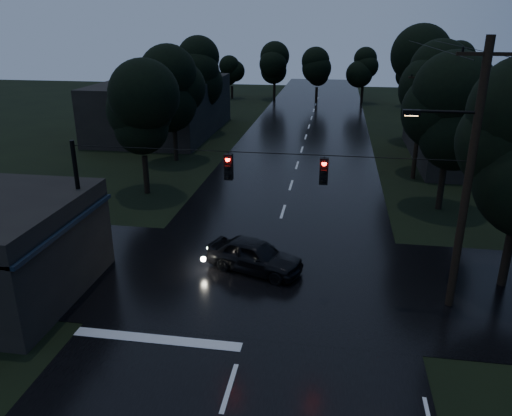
# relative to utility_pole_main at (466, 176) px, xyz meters

# --- Properties ---
(main_road) EXTENTS (12.00, 120.00, 0.02)m
(main_road) POSITION_rel_utility_pole_main_xyz_m (-7.41, 19.00, -5.26)
(main_road) COLOR black
(main_road) RESTS_ON ground
(cross_street) EXTENTS (60.00, 9.00, 0.02)m
(cross_street) POSITION_rel_utility_pole_main_xyz_m (-7.41, 1.00, -5.26)
(cross_street) COLOR black
(cross_street) RESTS_ON ground
(building_far_right) EXTENTS (10.00, 14.00, 4.40)m
(building_far_right) POSITION_rel_utility_pole_main_xyz_m (6.59, 23.00, -3.06)
(building_far_right) COLOR black
(building_far_right) RESTS_ON ground
(building_far_left) EXTENTS (10.00, 16.00, 5.00)m
(building_far_left) POSITION_rel_utility_pole_main_xyz_m (-21.41, 29.00, -2.76)
(building_far_left) COLOR black
(building_far_left) RESTS_ON ground
(utility_pole_main) EXTENTS (3.50, 0.30, 10.00)m
(utility_pole_main) POSITION_rel_utility_pole_main_xyz_m (0.00, 0.00, 0.00)
(utility_pole_main) COLOR black
(utility_pole_main) RESTS_ON ground
(utility_pole_far) EXTENTS (2.00, 0.30, 7.50)m
(utility_pole_far) POSITION_rel_utility_pole_main_xyz_m (0.89, 17.00, -1.38)
(utility_pole_far) COLOR black
(utility_pole_far) RESTS_ON ground
(anchor_pole_left) EXTENTS (0.18, 0.18, 6.00)m
(anchor_pole_left) POSITION_rel_utility_pole_main_xyz_m (-14.91, 0.00, -2.26)
(anchor_pole_left) COLOR black
(anchor_pole_left) RESTS_ON ground
(span_signals) EXTENTS (15.00, 0.37, 1.12)m
(span_signals) POSITION_rel_utility_pole_main_xyz_m (-6.85, -0.01, -0.01)
(span_signals) COLOR black
(span_signals) RESTS_ON ground
(tree_left_a) EXTENTS (3.92, 3.92, 8.26)m
(tree_left_a) POSITION_rel_utility_pole_main_xyz_m (-16.41, 11.00, -0.02)
(tree_left_a) COLOR black
(tree_left_a) RESTS_ON ground
(tree_left_b) EXTENTS (4.20, 4.20, 8.85)m
(tree_left_b) POSITION_rel_utility_pole_main_xyz_m (-17.01, 19.00, 0.36)
(tree_left_b) COLOR black
(tree_left_b) RESTS_ON ground
(tree_left_c) EXTENTS (4.48, 4.48, 9.44)m
(tree_left_c) POSITION_rel_utility_pole_main_xyz_m (-17.61, 29.00, 0.74)
(tree_left_c) COLOR black
(tree_left_c) RESTS_ON ground
(tree_right_a) EXTENTS (4.20, 4.20, 8.85)m
(tree_right_a) POSITION_rel_utility_pole_main_xyz_m (1.59, 11.00, 0.36)
(tree_right_a) COLOR black
(tree_right_a) RESTS_ON ground
(tree_right_b) EXTENTS (4.48, 4.48, 9.44)m
(tree_right_b) POSITION_rel_utility_pole_main_xyz_m (2.19, 19.00, 0.74)
(tree_right_b) COLOR black
(tree_right_b) RESTS_ON ground
(tree_right_c) EXTENTS (4.76, 4.76, 10.03)m
(tree_right_c) POSITION_rel_utility_pole_main_xyz_m (2.79, 29.00, 1.11)
(tree_right_c) COLOR black
(tree_right_c) RESTS_ON ground
(car) EXTENTS (4.64, 3.03, 1.47)m
(car) POSITION_rel_utility_pole_main_xyz_m (-7.88, 1.62, -4.52)
(car) COLOR black
(car) RESTS_ON ground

